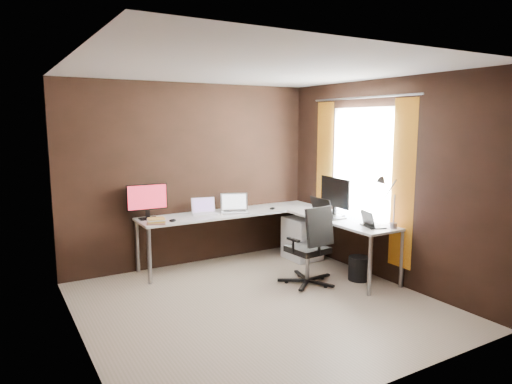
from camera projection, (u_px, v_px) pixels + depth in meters
room at (282, 186)px, 5.01m from camera, size 3.60×3.60×2.50m
desk at (272, 219)px, 6.18m from camera, size 2.65×2.25×0.73m
drawer_pedestal at (302, 238)px, 6.62m from camera, size 0.42×0.50×0.60m
monitor_left at (147, 199)px, 5.87m from camera, size 0.53×0.16×0.46m
monitor_right at (335, 194)px, 6.08m from camera, size 0.18×0.63×0.51m
laptop_white at (204, 211)px, 6.22m from camera, size 0.37×0.30×0.22m
laptop_silver at (235, 208)px, 6.36m from camera, size 0.46×0.40×0.25m
laptop_black_big at (326, 213)px, 5.98m from camera, size 0.30×0.42×0.27m
laptop_black_small at (371, 223)px, 5.46m from camera, size 0.28×0.34×0.20m
book_stack at (156, 221)px, 5.62m from camera, size 0.28×0.25×0.07m
mouse_left at (173, 220)px, 5.72m from camera, size 0.11×0.10×0.04m
mouse_corner at (272, 208)px, 6.53m from camera, size 0.10×0.08×0.03m
desk_lamp at (387, 196)px, 5.35m from camera, size 0.19×0.23×0.62m
office_chair at (309, 261)px, 5.57m from camera, size 0.55×0.55×0.98m
wastebasket at (359, 268)px, 5.73m from camera, size 0.27×0.27×0.30m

